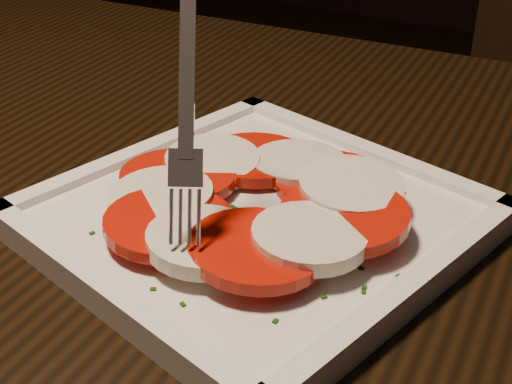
{
  "coord_description": "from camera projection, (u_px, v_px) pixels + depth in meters",
  "views": [
    {
      "loc": [
        0.33,
        -0.24,
        1.02
      ],
      "look_at": [
        0.14,
        0.12,
        0.78
      ],
      "focal_mm": 50.0,
      "sensor_mm": 36.0,
      "label": 1
    }
  ],
  "objects": [
    {
      "name": "table",
      "position": [
        205.0,
        304.0,
        0.58
      ],
      "size": [
        1.23,
        0.85,
        0.75
      ],
      "rotation": [
        0.0,
        0.0,
        0.05
      ],
      "color": "black",
      "rests_on": "ground"
    },
    {
      "name": "plate",
      "position": [
        256.0,
        220.0,
        0.49
      ],
      "size": [
        0.32,
        0.32,
        0.01
      ],
      "primitive_type": "cube",
      "rotation": [
        0.0,
        0.0,
        -0.26
      ],
      "color": "white",
      "rests_on": "table"
    },
    {
      "name": "caprese_salad",
      "position": [
        256.0,
        197.0,
        0.48
      ],
      "size": [
        0.23,
        0.22,
        0.03
      ],
      "color": "#B80E04",
      "rests_on": "plate"
    },
    {
      "name": "fork",
      "position": [
        189.0,
        79.0,
        0.42
      ],
      "size": [
        0.07,
        0.1,
        0.16
      ],
      "primitive_type": null,
      "rotation": [
        0.0,
        0.0,
        0.47
      ],
      "color": "white",
      "rests_on": "caprese_salad"
    }
  ]
}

